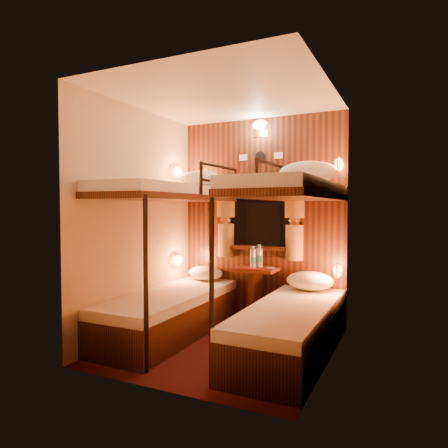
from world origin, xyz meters
The scene contains 22 objects.
floor centered at (0.00, 0.00, 0.00)m, with size 2.10×2.10×0.00m, color #3B1010.
ceiling centered at (0.00, 0.00, 2.40)m, with size 2.10×2.10×0.00m, color silver.
wall_back centered at (0.00, 1.05, 1.20)m, with size 2.40×2.40×0.00m, color #C6B293.
wall_front centered at (0.00, -1.05, 1.20)m, with size 2.40×2.40×0.00m, color #C6B293.
wall_left centered at (-1.00, 0.00, 1.20)m, with size 2.40×2.40×0.00m, color #C6B293.
wall_right centered at (1.00, 0.00, 1.20)m, with size 2.40×2.40×0.00m, color #C6B293.
back_panel centered at (0.00, 1.04, 1.20)m, with size 2.00×0.03×2.40m, color black.
bunk_left centered at (-0.65, 0.07, 0.56)m, with size 0.72×1.90×1.82m.
bunk_right centered at (0.65, 0.07, 0.56)m, with size 0.72×1.90×1.82m.
window centered at (0.00, 1.00, 1.18)m, with size 1.00×0.12×0.79m.
curtains centered at (0.00, 0.97, 1.26)m, with size 1.10×0.22×1.00m.
back_fixtures centered at (0.00, 1.00, 2.25)m, with size 0.54×0.09×0.48m.
reading_lamps centered at (0.00, 0.70, 1.24)m, with size 2.00×0.20×1.25m.
table centered at (0.00, 0.85, 0.41)m, with size 0.50×0.34×0.66m.
bottle_left centered at (-0.02, 0.83, 0.76)m, with size 0.07×0.07×0.25m.
bottle_right centered at (0.04, 0.88, 0.76)m, with size 0.08×0.08×0.27m.
sachet_a centered at (0.17, 0.89, 0.65)m, with size 0.09×0.06×0.01m, color silver.
sachet_b centered at (0.14, 0.95, 0.65)m, with size 0.07×0.05×0.01m, color silver.
pillow_lower_left centered at (-0.65, 0.85, 0.54)m, with size 0.44×0.31×0.17m, color white.
pillow_lower_right centered at (0.65, 0.80, 0.56)m, with size 0.51×0.36×0.20m, color white.
pillow_upper_left centered at (-0.65, 0.72, 1.69)m, with size 0.51×0.36×0.20m, color white.
pillow_upper_right centered at (0.65, 0.67, 1.71)m, with size 0.61×0.44×0.24m, color white.
Camera 1 is at (1.65, -3.45, 1.34)m, focal length 32.00 mm.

